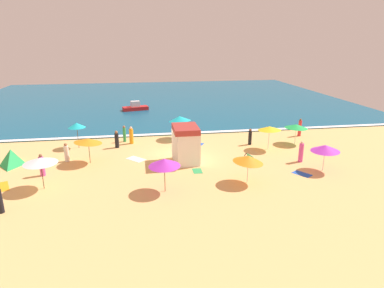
% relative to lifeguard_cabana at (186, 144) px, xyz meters
% --- Properties ---
extents(ground_plane, '(60.00, 60.00, 0.00)m').
position_rel_lifeguard_cabana_xyz_m(ground_plane, '(-0.62, 1.94, -1.53)').
color(ground_plane, '#E5B26B').
extents(ocean_water, '(60.00, 44.00, 0.10)m').
position_rel_lifeguard_cabana_xyz_m(ocean_water, '(-0.62, 29.94, -1.48)').
color(ocean_water, '#0F567A').
rests_on(ocean_water, ground_plane).
extents(wave_breaker_foam, '(57.00, 0.70, 0.01)m').
position_rel_lifeguard_cabana_xyz_m(wave_breaker_foam, '(-0.62, 8.24, -1.43)').
color(wave_breaker_foam, white).
rests_on(wave_breaker_foam, ocean_water).
extents(lifeguard_cabana, '(2.01, 2.79, 3.00)m').
position_rel_lifeguard_cabana_xyz_m(lifeguard_cabana, '(0.00, 0.00, 0.00)').
color(lifeguard_cabana, white).
rests_on(lifeguard_cabana, ground_plane).
extents(beach_umbrella_0, '(2.47, 2.47, 1.93)m').
position_rel_lifeguard_cabana_xyz_m(beach_umbrella_0, '(11.03, 3.23, 0.19)').
color(beach_umbrella_0, silver).
rests_on(beach_umbrella_0, ground_plane).
extents(beach_umbrella_1, '(2.90, 2.90, 2.19)m').
position_rel_lifeguard_cabana_xyz_m(beach_umbrella_1, '(7.86, 2.02, 0.44)').
color(beach_umbrella_1, silver).
rests_on(beach_umbrella_1, ground_plane).
extents(beach_umbrella_2, '(2.65, 2.63, 2.08)m').
position_rel_lifeguard_cabana_xyz_m(beach_umbrella_2, '(3.65, -4.75, 0.22)').
color(beach_umbrella_2, silver).
rests_on(beach_umbrella_2, ground_plane).
extents(beach_umbrella_3, '(3.07, 3.08, 2.41)m').
position_rel_lifeguard_cabana_xyz_m(beach_umbrella_3, '(0.36, 6.63, 0.54)').
color(beach_umbrella_3, '#4C3823').
rests_on(beach_umbrella_3, ground_plane).
extents(beach_umbrella_4, '(2.83, 2.83, 2.30)m').
position_rel_lifeguard_cabana_xyz_m(beach_umbrella_4, '(-2.12, -5.19, 0.49)').
color(beach_umbrella_4, '#4C3823').
rests_on(beach_umbrella_4, ground_plane).
extents(beach_umbrella_5, '(2.66, 2.65, 2.08)m').
position_rel_lifeguard_cabana_xyz_m(beach_umbrella_5, '(10.05, -3.51, 0.27)').
color(beach_umbrella_5, silver).
rests_on(beach_umbrella_5, ground_plane).
extents(beach_umbrella_6, '(2.18, 2.18, 2.35)m').
position_rel_lifeguard_cabana_xyz_m(beach_umbrella_6, '(-9.23, 5.27, 0.58)').
color(beach_umbrella_6, '#4C3823').
rests_on(beach_umbrella_6, ground_plane).
extents(beach_umbrella_7, '(2.66, 2.66, 2.19)m').
position_rel_lifeguard_cabana_xyz_m(beach_umbrella_7, '(-10.11, -3.50, 0.47)').
color(beach_umbrella_7, '#4C3823').
rests_on(beach_umbrella_7, ground_plane).
extents(beach_umbrella_8, '(2.74, 2.72, 2.17)m').
position_rel_lifeguard_cabana_xyz_m(beach_umbrella_8, '(-7.68, 1.02, 0.35)').
color(beach_umbrella_8, '#4C3823').
rests_on(beach_umbrella_8, ground_plane).
extents(beach_tent, '(1.54, 2.29, 1.30)m').
position_rel_lifeguard_cabana_xyz_m(beach_tent, '(-13.74, 1.56, -0.88)').
color(beach_tent, green).
rests_on(beach_tent, ground_plane).
extents(parked_bicycle, '(0.37, 1.80, 0.76)m').
position_rel_lifeguard_cabana_xyz_m(parked_bicycle, '(5.02, -1.25, -1.15)').
color(parked_bicycle, black).
rests_on(parked_bicycle, ground_plane).
extents(beachgoer_0, '(0.50, 0.50, 1.67)m').
position_rel_lifeguard_cabana_xyz_m(beachgoer_0, '(-4.43, 5.74, -0.76)').
color(beachgoer_0, orange).
rests_on(beachgoer_0, ground_plane).
extents(beachgoer_1, '(0.44, 0.44, 1.57)m').
position_rel_lifeguard_cabana_xyz_m(beachgoer_1, '(-9.58, 1.66, -0.80)').
color(beachgoer_1, white).
rests_on(beachgoer_1, ground_plane).
extents(beachgoer_2, '(0.51, 0.51, 1.67)m').
position_rel_lifeguard_cabana_xyz_m(beachgoer_2, '(-10.76, -1.15, -0.75)').
color(beachgoer_2, '#D84CA5').
rests_on(beachgoer_2, ground_plane).
extents(beachgoer_3, '(0.41, 0.41, 1.60)m').
position_rel_lifeguard_cabana_xyz_m(beachgoer_3, '(-5.10, 6.48, -0.76)').
color(beachgoer_3, green).
rests_on(beachgoer_3, ground_plane).
extents(beachgoer_4, '(0.33, 0.33, 1.56)m').
position_rel_lifeguard_cabana_xyz_m(beachgoer_4, '(6.67, 3.63, -0.79)').
color(beachgoer_4, black).
rests_on(beachgoer_4, ground_plane).
extents(beachgoer_5, '(0.52, 0.52, 1.61)m').
position_rel_lifeguard_cabana_xyz_m(beachgoer_5, '(-5.73, 4.69, -0.77)').
color(beachgoer_5, black).
rests_on(beachgoer_5, ground_plane).
extents(beachgoer_6, '(0.43, 0.43, 1.83)m').
position_rel_lifeguard_cabana_xyz_m(beachgoer_6, '(12.67, 5.63, -0.66)').
color(beachgoer_6, red).
rests_on(beachgoer_6, ground_plane).
extents(beachgoer_8, '(0.52, 0.52, 1.76)m').
position_rel_lifeguard_cabana_xyz_m(beachgoer_8, '(9.25, -1.46, -0.71)').
color(beachgoer_8, '#D84CA5').
rests_on(beachgoer_8, ground_plane).
extents(beach_towel_0, '(0.71, 1.08, 0.01)m').
position_rel_lifeguard_cabana_xyz_m(beach_towel_0, '(0.59, -2.11, -1.52)').
color(beach_towel_0, green).
rests_on(beach_towel_0, ground_plane).
extents(beach_towel_1, '(1.37, 1.55, 0.01)m').
position_rel_lifeguard_cabana_xyz_m(beach_towel_1, '(8.18, -3.93, -1.52)').
color(beach_towel_1, blue).
rests_on(beach_towel_1, ground_plane).
extents(beach_towel_2, '(1.84, 1.48, 0.01)m').
position_rel_lifeguard_cabana_xyz_m(beach_towel_2, '(1.54, 4.75, -1.52)').
color(beach_towel_2, blue).
rests_on(beach_towel_2, ground_plane).
extents(beach_towel_3, '(1.40, 1.93, 0.01)m').
position_rel_lifeguard_cabana_xyz_m(beach_towel_3, '(-13.00, -2.77, -1.52)').
color(beach_towel_3, orange).
rests_on(beach_towel_3, ground_plane).
extents(beach_towel_4, '(1.74, 1.77, 0.01)m').
position_rel_lifeguard_cabana_xyz_m(beach_towel_4, '(-4.02, 1.28, -1.52)').
color(beach_towel_4, white).
rests_on(beach_towel_4, ground_plane).
extents(small_boat_0, '(3.66, 2.07, 1.27)m').
position_rel_lifeguard_cabana_xyz_m(small_boat_0, '(-4.08, 21.02, -1.03)').
color(small_boat_0, red).
rests_on(small_boat_0, ocean_water).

